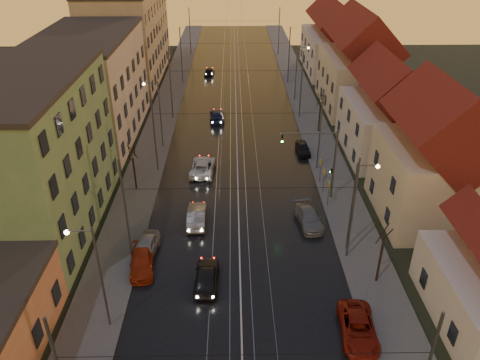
{
  "coord_description": "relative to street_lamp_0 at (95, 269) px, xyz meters",
  "views": [
    {
      "loc": [
        -0.46,
        -20.62,
        23.95
      ],
      "look_at": [
        0.17,
        17.59,
        2.34
      ],
      "focal_mm": 35.0,
      "sensor_mm": 36.0,
      "label": 1
    }
  ],
  "objects": [
    {
      "name": "bare_tree_0",
      "position": [
        -1.09,
        18.0,
        -2.4
      ],
      "size": [
        1.09,
        1.09,
        5.11
      ],
      "color": "black",
      "rests_on": "ground"
    },
    {
      "name": "parked_left_2",
      "position": [
        1.5,
        5.8,
        -4.26
      ],
      "size": [
        2.32,
        4.52,
        1.25
      ],
      "primitive_type": "imported",
      "rotation": [
        0.0,
        0.0,
        0.13
      ],
      "color": "#A82C10",
      "rests_on": "ground"
    },
    {
      "name": "parked_left_3",
      "position": [
        1.5,
        7.57,
        -4.16
      ],
      "size": [
        2.18,
        4.4,
        1.44
      ],
      "primitive_type": "imported",
      "rotation": [
        0.0,
        0.0,
        -0.12
      ],
      "color": "#9C9DA1",
      "rests_on": "ground"
    },
    {
      "name": "street_lamp_0",
      "position": [
        0.0,
        0.0,
        0.0
      ],
      "size": [
        1.75,
        0.32,
        8.0
      ],
      "color": "#595B60",
      "rests_on": "ground"
    },
    {
      "name": "catenary_pole_l_3",
      "position": [
        0.5,
        37.0,
        -0.39
      ],
      "size": [
        0.16,
        0.16,
        9.0
      ],
      "primitive_type": "cylinder",
      "color": "#595B60",
      "rests_on": "ground"
    },
    {
      "name": "catenary_pole_l_2",
      "position": [
        0.5,
        22.0,
        -0.39
      ],
      "size": [
        0.16,
        0.16,
        9.0
      ],
      "primitive_type": "cylinder",
      "color": "#595B60",
      "rests_on": "ground"
    },
    {
      "name": "catenary_pole_r_4",
      "position": [
        17.7,
        52.0,
        -0.39
      ],
      "size": [
        0.16,
        0.16,
        9.0
      ],
      "primitive_type": "cylinder",
      "color": "#595B60",
      "rests_on": "ground"
    },
    {
      "name": "catenary_pole_r_3",
      "position": [
        17.7,
        37.0,
        -0.39
      ],
      "size": [
        0.16,
        0.16,
        9.0
      ],
      "primitive_type": "cylinder",
      "color": "#595B60",
      "rests_on": "ground"
    },
    {
      "name": "driving_car_2",
      "position": [
        5.41,
        21.47,
        -4.17
      ],
      "size": [
        2.73,
        5.33,
        1.44
      ],
      "primitive_type": "imported",
      "rotation": [
        0.0,
        0.0,
        3.07
      ],
      "color": "silver",
      "rests_on": "ground"
    },
    {
      "name": "catenary_pole_l_4",
      "position": [
        0.5,
        52.0,
        -0.39
      ],
      "size": [
        0.16,
        0.16,
        9.0
      ],
      "primitive_type": "cylinder",
      "color": "#595B60",
      "rests_on": "ground"
    },
    {
      "name": "apartment_left_3",
      "position": [
        -8.4,
        56.0,
        2.11
      ],
      "size": [
        10.0,
        24.0,
        14.0
      ],
      "primitive_type": "cube",
      "color": "#9A8663",
      "rests_on": "ground"
    },
    {
      "name": "street_lamp_1",
      "position": [
        18.21,
        8.0,
        0.0
      ],
      "size": [
        1.75,
        0.32,
        8.0
      ],
      "color": "#595B60",
      "rests_on": "ground"
    },
    {
      "name": "traffic_light_mast",
      "position": [
        17.1,
        16.0,
        -0.29
      ],
      "size": [
        5.3,
        0.32,
        7.2
      ],
      "color": "#595B60",
      "rests_on": "ground"
    },
    {
      "name": "street_lamp_3",
      "position": [
        18.21,
        44.0,
        0.0
      ],
      "size": [
        1.75,
        0.32,
        8.0
      ],
      "color": "#595B60",
      "rests_on": "ground"
    },
    {
      "name": "driving_car_0",
      "position": [
        6.6,
        3.99,
        -4.15
      ],
      "size": [
        1.88,
        4.38,
        1.47
      ],
      "primitive_type": "imported",
      "rotation": [
        0.0,
        0.0,
        3.11
      ],
      "color": "black",
      "rests_on": "ground"
    },
    {
      "name": "bare_tree_1",
      "position": [
        19.31,
        4.0,
        -2.4
      ],
      "size": [
        1.09,
        1.09,
        5.11
      ],
      "color": "black",
      "rests_on": "ground"
    },
    {
      "name": "house_right_4",
      "position": [
        26.1,
        59.0,
        0.16
      ],
      "size": [
        9.18,
        16.32,
        10.0
      ],
      "color": "beige",
      "rests_on": "ground"
    },
    {
      "name": "catenary_pole_r_5",
      "position": [
        17.7,
        70.0,
        -0.39
      ],
      "size": [
        0.16,
        0.16,
        9.0
      ],
      "primitive_type": "cylinder",
      "color": "#595B60",
      "rests_on": "ground"
    },
    {
      "name": "house_right_1",
      "position": [
        26.1,
        13.0,
        0.56
      ],
      "size": [
        8.67,
        10.2,
        10.8
      ],
      "color": "beige",
      "rests_on": "ground"
    },
    {
      "name": "catenary_pole_r_2",
      "position": [
        17.7,
        22.0,
        -0.39
      ],
      "size": [
        0.16,
        0.16,
        9.0
      ],
      "primitive_type": "cylinder",
      "color": "#595B60",
      "rests_on": "ground"
    },
    {
      "name": "house_right_3",
      "position": [
        26.1,
        41.0,
        0.92
      ],
      "size": [
        9.18,
        14.28,
        11.5
      ],
      "color": "beige",
      "rests_on": "ground"
    },
    {
      "name": "tram_rail_1",
      "position": [
        8.33,
        38.0,
        -4.83
      ],
      "size": [
        0.06,
        120.0,
        0.03
      ],
      "primitive_type": "cube",
      "color": "gray",
      "rests_on": "road"
    },
    {
      "name": "apartment_left_2",
      "position": [
        -8.4,
        32.0,
        1.11
      ],
      "size": [
        10.0,
        20.0,
        12.0
      ],
      "primitive_type": "cube",
      "color": "tan",
      "rests_on": "ground"
    },
    {
      "name": "house_right_2",
      "position": [
        26.1,
        26.0,
        -0.24
      ],
      "size": [
        9.18,
        12.24,
        9.2
      ],
      "color": "beige",
      "rests_on": "ground"
    },
    {
      "name": "parked_right_0",
      "position": [
        16.66,
        -1.11,
        -4.21
      ],
      "size": [
        2.57,
        4.99,
        1.35
      ],
      "primitive_type": "imported",
      "rotation": [
        0.0,
        0.0,
        -0.07
      ],
      "color": "maroon",
      "rests_on": "ground"
    },
    {
      "name": "road",
      "position": [
        9.1,
        38.0,
        -4.87
      ],
      "size": [
        16.0,
        120.0,
        0.04
      ],
      "primitive_type": "cube",
      "color": "black",
      "rests_on": "ground"
    },
    {
      "name": "street_lamp_2",
      "position": [
        0.0,
        28.0,
        0.0
      ],
      "size": [
        1.75,
        0.32,
        8.0
      ],
      "color": "#595B60",
      "rests_on": "ground"
    },
    {
      "name": "apartment_left_1",
      "position": [
        -8.4,
        12.0,
        1.61
      ],
      "size": [
        10.0,
        18.0,
        13.0
      ],
      "primitive_type": "cube",
      "color": "#577E50",
      "rests_on": "ground"
    },
    {
      "name": "bare_tree_2",
      "position": [
        19.51,
        32.0,
        -2.4
      ],
      "size": [
        1.09,
        1.09,
        5.11
      ],
      "color": "black",
      "rests_on": "ground"
    },
    {
      "name": "driving_car_1",
      "position": [
        5.36,
        12.04,
        -4.14
      ],
      "size": [
        1.66,
        4.54,
        1.49
      ],
      "primitive_type": "imported",
      "rotation": [
        0.0,
        0.0,
        3.16
      ],
      "color": "gray",
      "rests_on": "ground"
    },
    {
      "name": "sidewalk_right",
      "position": [
        19.1,
        38.0,
        -4.81
      ],
      "size": [
        4.0,
        120.0,
        0.15
      ],
      "primitive_type": "cube",
      "color": "#4C4C4C",
      "rests_on": "ground"
    },
    {
      "name": "catenary_pole_r_1",
      "position": [
        17.7,
        7.0,
        -0.39
      ],
      "size": [
        0.16,
        0.16,
        9.0
      ],
      "primitive_type": "cylinder",
      "color": "#595B60",
      "rests_on": "ground"
    },
    {
      "name": "catenary_pole_l_5",
      "position": [
        0.5,
        70.0,
        -0.39
      ],
      "size": [
        0.16,
        0.16,
        9.0
      ],
      "primitive_type": "cylinder",
      "color": "#595B60",
      "rests_on": "ground"
    },
    {
      "name": "tram_rail_0",
      "position": [
        6.9,
        38.0,
        -4.83
      ],
      "size": [
        0.06,
        120.0,
        0.03
      ],
      "primitive_type": "cube",
      "color": "gray",
      "rests_on": "road"
    },
    {
      "name": "tram_rail_2",
      "position": [
        9.87,
        38.0,
        -4.83
      ],
      "size": [
        0.06,
        120.0,
        0.03
      ],
      "primitive_type": "cube",
      "color": "gray",
      "rests_on": "road"
    },
    {
      "name": "catenary_pole_l_1",
      "position": [
        0.5,
        7.0,
        -0.39
      ],
      "size": [
        0.16,
        0.16,
        9.0
      ],
      "primitive_type": "cylinder",
      "color": "#595B60",
      "rests_on": "ground"
    },
    {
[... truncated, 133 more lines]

